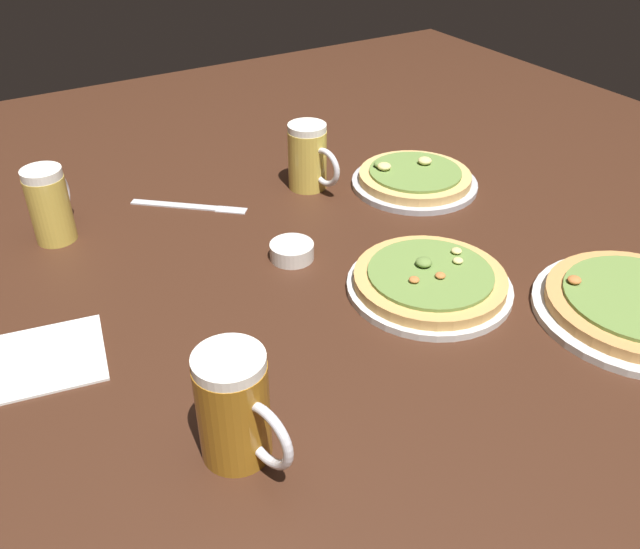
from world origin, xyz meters
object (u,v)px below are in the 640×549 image
at_px(pizza_plate_side, 638,306).
at_px(beer_mug_amber, 50,204).
at_px(pizza_plate_far, 414,179).
at_px(ramekin_sauce, 293,251).
at_px(pizza_plate_near, 430,281).
at_px(napkin_folded, 50,356).
at_px(beer_mug_dark, 236,408).
at_px(beer_mug_pale, 309,157).
at_px(knife_right, 189,206).

relative_size(pizza_plate_side, beer_mug_amber, 2.25).
bearing_deg(pizza_plate_far, ramekin_sauce, -162.26).
bearing_deg(pizza_plate_far, beer_mug_amber, 166.18).
bearing_deg(pizza_plate_side, pizza_plate_far, 92.42).
height_order(pizza_plate_near, pizza_plate_side, same).
distance_m(pizza_plate_near, pizza_plate_far, 0.38).
xyz_separation_m(pizza_plate_near, napkin_folded, (-0.57, 0.14, -0.01)).
relative_size(beer_mug_dark, beer_mug_pale, 1.09).
distance_m(beer_mug_pale, ramekin_sauce, 0.28).
xyz_separation_m(pizza_plate_near, ramekin_sauce, (-0.14, 0.20, -0.00)).
height_order(beer_mug_amber, ramekin_sauce, beer_mug_amber).
height_order(pizza_plate_far, ramekin_sauce, pizza_plate_far).
bearing_deg(ramekin_sauce, pizza_plate_side, -47.95).
xyz_separation_m(beer_mug_dark, beer_mug_amber, (-0.07, 0.63, -0.01)).
xyz_separation_m(napkin_folded, knife_right, (0.34, 0.32, -0.00)).
distance_m(beer_mug_pale, napkin_folded, 0.65).
height_order(pizza_plate_side, beer_mug_dark, beer_mug_dark).
xyz_separation_m(pizza_plate_far, ramekin_sauce, (-0.35, -0.11, -0.00)).
bearing_deg(ramekin_sauce, beer_mug_pale, 53.87).
relative_size(pizza_plate_near, napkin_folded, 1.76).
relative_size(pizza_plate_far, beer_mug_amber, 1.88).
height_order(pizza_plate_far, knife_right, pizza_plate_far).
bearing_deg(napkin_folded, ramekin_sauce, 7.30).
distance_m(beer_mug_dark, ramekin_sauce, 0.44).
bearing_deg(knife_right, pizza_plate_near, -64.09).
xyz_separation_m(beer_mug_dark, napkin_folded, (-0.16, 0.29, -0.07)).
xyz_separation_m(pizza_plate_near, beer_mug_amber, (-0.48, 0.48, 0.05)).
relative_size(beer_mug_amber, napkin_folded, 0.91).
xyz_separation_m(beer_mug_amber, napkin_folded, (-0.09, -0.34, -0.06)).
distance_m(pizza_plate_far, knife_right, 0.46).
height_order(beer_mug_pale, knife_right, beer_mug_pale).
bearing_deg(beer_mug_pale, pizza_plate_side, -71.54).
bearing_deg(pizza_plate_side, beer_mug_pale, 108.46).
relative_size(pizza_plate_far, pizza_plate_side, 0.83).
xyz_separation_m(pizza_plate_side, napkin_folded, (-0.80, 0.36, -0.01)).
distance_m(pizza_plate_far, beer_mug_dark, 0.77).
height_order(pizza_plate_side, beer_mug_amber, beer_mug_amber).
height_order(pizza_plate_far, pizza_plate_side, same).
bearing_deg(pizza_plate_side, pizza_plate_near, 137.09).
height_order(pizza_plate_near, napkin_folded, pizza_plate_near).
bearing_deg(beer_mug_pale, pizza_plate_far, -29.82).
xyz_separation_m(pizza_plate_near, pizza_plate_side, (0.23, -0.22, -0.00)).
bearing_deg(beer_mug_pale, napkin_folded, -154.78).
relative_size(pizza_plate_side, beer_mug_pale, 2.30).
xyz_separation_m(pizza_plate_near, knife_right, (-0.23, 0.47, -0.01)).
xyz_separation_m(beer_mug_amber, ramekin_sauce, (0.34, -0.28, -0.05)).
xyz_separation_m(beer_mug_dark, ramekin_sauce, (0.27, 0.35, -0.06)).
bearing_deg(pizza_plate_side, napkin_folded, 155.69).
bearing_deg(beer_mug_dark, pizza_plate_far, 36.60).
xyz_separation_m(pizza_plate_side, ramekin_sauce, (-0.37, 0.42, -0.00)).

